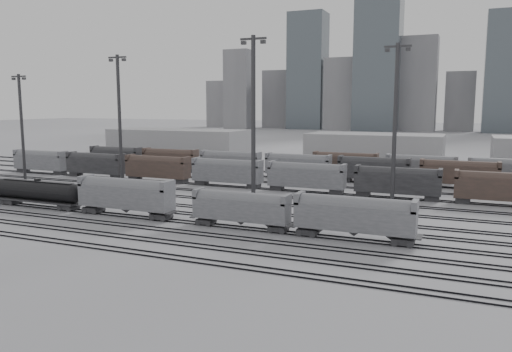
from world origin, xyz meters
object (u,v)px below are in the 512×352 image
at_px(tank_car_b, 38,191).
at_px(light_mast_a, 22,129).
at_px(hopper_car_a, 126,194).
at_px(light_mast_c, 253,118).
at_px(hopper_car_c, 354,214).
at_px(hopper_car_b, 241,206).

height_order(tank_car_b, light_mast_a, light_mast_a).
relative_size(hopper_car_a, light_mast_c, 0.57).
relative_size(hopper_car_a, light_mast_a, 0.69).
relative_size(hopper_car_c, light_mast_a, 0.66).
xyz_separation_m(hopper_car_b, light_mast_c, (-3.70, 12.83, 11.51)).
bearing_deg(tank_car_b, light_mast_c, 21.28).
xyz_separation_m(hopper_car_a, light_mast_a, (-33.75, 12.05, 8.51)).
bearing_deg(light_mast_c, tank_car_b, -158.72).
bearing_deg(hopper_car_b, light_mast_c, 106.09).
distance_m(tank_car_b, hopper_car_c, 52.06).
xyz_separation_m(tank_car_b, hopper_car_b, (36.64, 0.00, 0.42)).
relative_size(hopper_car_b, light_mast_c, 0.50).
bearing_deg(hopper_car_a, hopper_car_b, 0.00).
height_order(hopper_car_a, hopper_car_b, hopper_car_a).
bearing_deg(light_mast_a, light_mast_c, 0.92).
xyz_separation_m(hopper_car_a, hopper_car_b, (19.07, 0.00, -0.45)).
xyz_separation_m(hopper_car_a, light_mast_c, (15.37, 12.83, 11.06)).
bearing_deg(hopper_car_b, hopper_car_c, 0.00).
distance_m(hopper_car_b, hopper_car_c, 15.41).
bearing_deg(tank_car_b, light_mast_a, 143.31).
relative_size(hopper_car_a, hopper_car_b, 1.15).
distance_m(tank_car_b, light_mast_a, 22.24).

